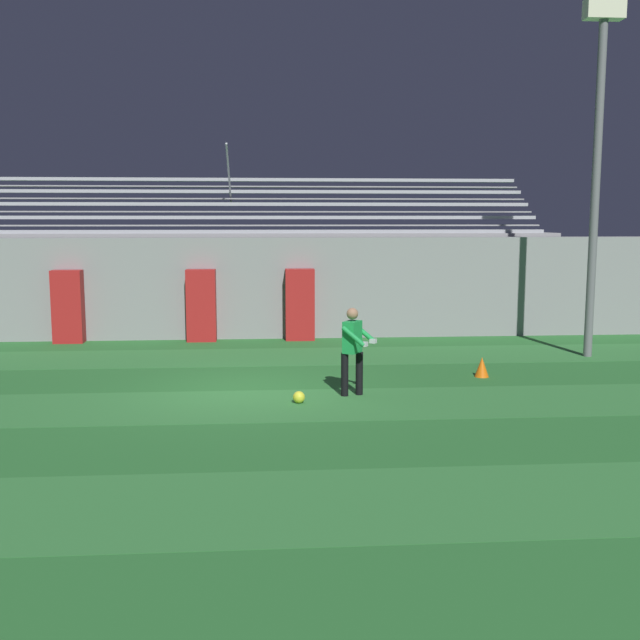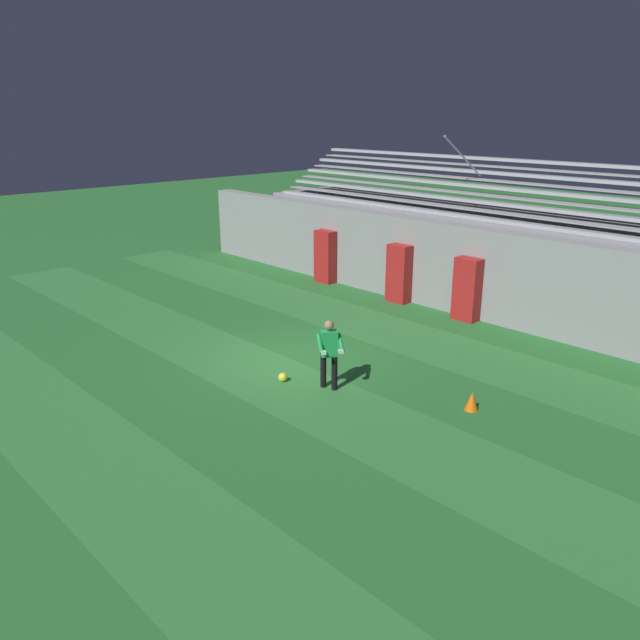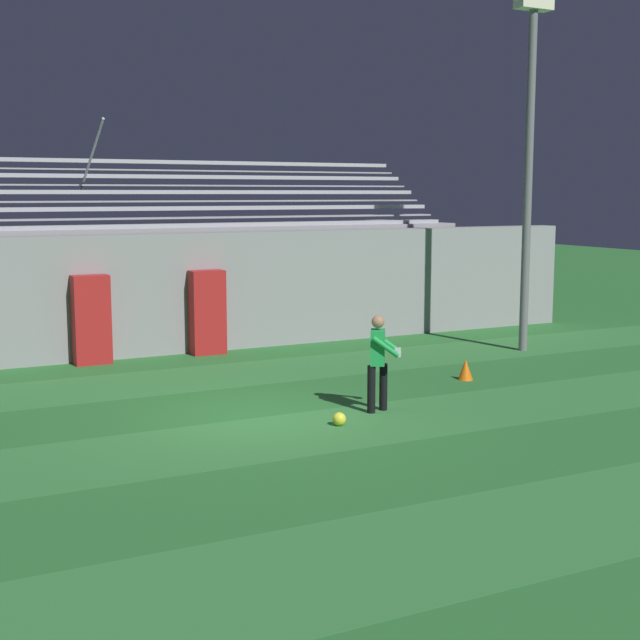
{
  "view_description": "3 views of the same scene",
  "coord_description": "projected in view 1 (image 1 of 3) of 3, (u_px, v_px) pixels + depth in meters",
  "views": [
    {
      "loc": [
        0.36,
        -14.39,
        3.33
      ],
      "look_at": [
        1.42,
        -0.29,
        1.4
      ],
      "focal_mm": 42.0,
      "sensor_mm": 36.0,
      "label": 1
    },
    {
      "loc": [
        11.49,
        -10.0,
        6.17
      ],
      "look_at": [
        1.18,
        -0.12,
        1.37
      ],
      "focal_mm": 35.0,
      "sensor_mm": 36.0,
      "label": 2
    },
    {
      "loc": [
        -5.7,
        -13.45,
        3.72
      ],
      "look_at": [
        0.62,
        -1.17,
        1.75
      ],
      "focal_mm": 50.0,
      "sensor_mm": 36.0,
      "label": 3
    }
  ],
  "objects": [
    {
      "name": "traffic_cone",
      "position": [
        482.0,
        367.0,
        15.79
      ],
      "size": [
        0.3,
        0.3,
        0.42
      ],
      "primitive_type": "cone",
      "color": "orange",
      "rests_on": "ground"
    },
    {
      "name": "turf_stripe_far",
      "position": [
        250.0,
        357.0,
        18.05
      ],
      "size": [
        28.0,
        2.36,
        0.01
      ],
      "primitive_type": "cube",
      "color": "#337A38",
      "rests_on": "ground"
    },
    {
      "name": "goalkeeper",
      "position": [
        353.0,
        346.0,
        14.03
      ],
      "size": [
        0.71,
        0.74,
        1.67
      ],
      "color": "black",
      "rests_on": "ground"
    },
    {
      "name": "ground_plane",
      "position": [
        246.0,
        390.0,
        14.64
      ],
      "size": [
        80.0,
        80.0,
        0.0
      ],
      "primitive_type": "plane",
      "color": "#286B2D"
    },
    {
      "name": "back_wall",
      "position": [
        251.0,
        288.0,
        20.87
      ],
      "size": [
        24.0,
        0.6,
        2.8
      ],
      "primitive_type": "cube",
      "color": "gray",
      "rests_on": "ground"
    },
    {
      "name": "padding_pillar_far_left",
      "position": [
        68.0,
        307.0,
        20.02
      ],
      "size": [
        0.79,
        0.44,
        1.96
      ],
      "primitive_type": "cube",
      "color": "#B21E1E",
      "rests_on": "ground"
    },
    {
      "name": "turf_stripe_mid",
      "position": [
        245.0,
        405.0,
        13.38
      ],
      "size": [
        28.0,
        2.36,
        0.01
      ],
      "primitive_type": "cube",
      "color": "#337A38",
      "rests_on": "ground"
    },
    {
      "name": "padding_pillar_gate_right",
      "position": [
        300.0,
        305.0,
        20.49
      ],
      "size": [
        0.79,
        0.44,
        1.96
      ],
      "primitive_type": "cube",
      "color": "#B21E1E",
      "rests_on": "ground"
    },
    {
      "name": "floodlight_pole",
      "position": [
        598.0,
        137.0,
        17.46
      ],
      "size": [
        0.9,
        0.36,
        8.28
      ],
      "color": "slate",
      "rests_on": "ground"
    },
    {
      "name": "padding_pillar_gate_left",
      "position": [
        201.0,
        306.0,
        20.29
      ],
      "size": [
        0.79,
        0.44,
        1.96
      ],
      "primitive_type": "cube",
      "color": "#B21E1E",
      "rests_on": "ground"
    },
    {
      "name": "turf_stripe_near",
      "position": [
        235.0,
        506.0,
        8.71
      ],
      "size": [
        28.0,
        2.36,
        0.01
      ],
      "primitive_type": "cube",
      "color": "#337A38",
      "rests_on": "ground"
    },
    {
      "name": "soccer_ball",
      "position": [
        299.0,
        397.0,
        13.55
      ],
      "size": [
        0.22,
        0.22,
        0.22
      ],
      "primitive_type": "sphere",
      "color": "yellow",
      "rests_on": "ground"
    },
    {
      "name": "bleacher_stand",
      "position": [
        252.0,
        278.0,
        23.17
      ],
      "size": [
        18.0,
        4.05,
        5.43
      ],
      "color": "gray",
      "rests_on": "ground"
    }
  ]
}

